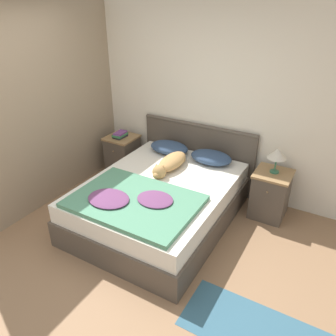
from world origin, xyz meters
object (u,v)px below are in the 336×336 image
(nightstand_left, at_px, (123,155))
(dog, at_px, (170,163))
(pillow_left, at_px, (169,147))
(pillow_right, at_px, (211,157))
(table_lamp, at_px, (277,154))
(book_stack, at_px, (120,135))
(bed, at_px, (160,202))
(nightstand_right, at_px, (270,194))

(nightstand_left, relative_size, dog, 0.76)
(pillow_left, bearing_deg, dog, -58.92)
(pillow_right, bearing_deg, table_lamp, 0.32)
(pillow_right, bearing_deg, pillow_left, 180.00)
(dog, bearing_deg, book_stack, 160.02)
(bed, distance_m, pillow_right, 0.93)
(bed, xyz_separation_m, pillow_right, (0.32, 0.80, 0.35))
(pillow_right, distance_m, table_lamp, 0.87)
(nightstand_right, xyz_separation_m, pillow_left, (-1.48, 0.01, 0.31))
(dog, distance_m, book_stack, 1.17)
(nightstand_left, distance_m, pillow_left, 0.89)
(bed, relative_size, pillow_right, 3.67)
(nightstand_left, xyz_separation_m, pillow_left, (0.83, 0.01, 0.31))
(nightstand_left, height_order, book_stack, book_stack)
(nightstand_right, relative_size, book_stack, 2.67)
(book_stack, bearing_deg, nightstand_right, 0.59)
(nightstand_left, height_order, nightstand_right, same)
(nightstand_right, bearing_deg, pillow_right, 179.04)
(bed, height_order, pillow_left, pillow_left)
(pillow_left, bearing_deg, pillow_right, 0.00)
(nightstand_left, height_order, dog, dog)
(nightstand_left, height_order, pillow_right, pillow_right)
(bed, bearing_deg, table_lamp, 34.92)
(nightstand_right, relative_size, pillow_right, 1.09)
(book_stack, xyz_separation_m, table_lamp, (2.32, 0.04, 0.21))
(nightstand_right, height_order, pillow_left, pillow_left)
(nightstand_left, xyz_separation_m, pillow_right, (1.48, 0.01, 0.31))
(pillow_left, relative_size, pillow_right, 1.00)
(nightstand_left, distance_m, nightstand_right, 2.31)
(bed, bearing_deg, dog, 99.05)
(dog, relative_size, table_lamp, 2.57)
(bed, height_order, dog, dog)
(bed, relative_size, table_lamp, 6.57)
(pillow_right, xyz_separation_m, book_stack, (-1.48, -0.04, 0.04))
(nightstand_left, xyz_separation_m, book_stack, (-0.00, -0.02, 0.35))
(pillow_left, bearing_deg, nightstand_right, -0.54)
(dog, bearing_deg, nightstand_left, 158.87)
(nightstand_right, distance_m, pillow_left, 1.51)
(table_lamp, bearing_deg, nightstand_right, -90.00)
(bed, distance_m, pillow_left, 0.93)
(nightstand_right, relative_size, pillow_left, 1.09)
(dog, height_order, table_lamp, table_lamp)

